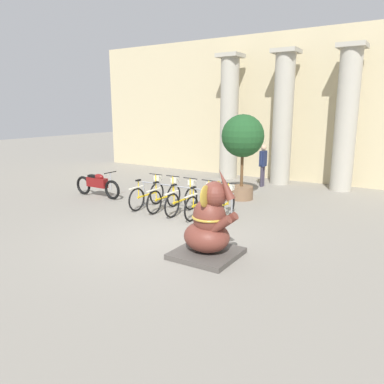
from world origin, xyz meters
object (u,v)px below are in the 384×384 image
Objects in this scene: bicycle_1 at (165,197)px; potted_tree at (243,141)px; bicycle_0 at (148,194)px; bicycle_2 at (182,200)px; bicycle_4 at (221,206)px; bicycle_3 at (201,203)px; person_pedestrian at (263,162)px; motorcycle at (97,184)px; elephant_statue at (209,227)px.

potted_tree is at bearing 62.15° from bicycle_1.
bicycle_0 is 1.00× the size of bicycle_2.
bicycle_2 is 1.00× the size of bicycle_4.
person_pedestrian is at bearing 91.86° from bicycle_3.
person_pedestrian is 2.53m from potted_tree.
bicycle_0 is at bearing -109.92° from person_pedestrian.
bicycle_4 is at bearing -76.79° from potted_tree.
bicycle_4 reaches higher than motorcycle.
potted_tree reaches higher than bicycle_2.
motorcycle is at bearing 156.49° from elephant_statue.
motorcycle is (-2.33, 0.15, 0.04)m from bicycle_0.
potted_tree is (1.96, 2.52, 1.52)m from bicycle_0.
potted_tree reaches higher than person_pedestrian.
bicycle_1 is 1.28m from bicycle_3.
bicycle_2 reaches higher than motorcycle.
elephant_statue is (0.99, -2.38, 0.23)m from bicycle_4.
bicycle_2 is 3.61m from motorcycle.
bicycle_3 and bicycle_4 have the same top height.
potted_tree is (0.20, -2.34, 0.96)m from person_pedestrian.
bicycle_2 is at bearing -1.58° from bicycle_1.
bicycle_3 is 0.64m from bicycle_4.
motorcycle is at bearing 177.91° from bicycle_4.
bicycle_0 is 2.56m from bicycle_4.
elephant_statue reaches higher than bicycle_1.
person_pedestrian is (1.76, 4.86, 0.56)m from bicycle_0.
bicycle_4 is at bearing -80.73° from person_pedestrian.
motorcycle is at bearing 177.65° from bicycle_2.
potted_tree is (-1.59, 4.93, 1.29)m from elephant_statue.
motorcycle is (-3.61, 0.15, 0.04)m from bicycle_2.
potted_tree is at bearing 89.06° from bicycle_3.
potted_tree reaches higher than bicycle_0.
bicycle_1 reaches higher than motorcycle.
person_pedestrian is at bearing 94.87° from potted_tree.
bicycle_0 is 0.60× the size of potted_tree.
person_pedestrian is at bearing 103.82° from elephant_statue.
person_pedestrian reaches higher than bicycle_4.
bicycle_1 is 5.00m from person_pedestrian.
bicycle_0 and bicycle_1 have the same top height.
bicycle_0 is 3.54m from potted_tree.
bicycle_3 is 4.89m from person_pedestrian.
bicycle_0 and bicycle_2 have the same top height.
potted_tree reaches higher than elephant_statue.
bicycle_2 is 4.91m from person_pedestrian.
bicycle_1 is at bearing -2.52° from motorcycle.
motorcycle is (-2.97, 0.13, 0.04)m from bicycle_1.
bicycle_3 is at bearing 0.11° from bicycle_0.
bicycle_0 is 0.82× the size of motorcycle.
bicycle_0 is 4.29m from elephant_statue.
elephant_statue is 1.16× the size of person_pedestrian.
bicycle_4 is at bearing -2.53° from bicycle_3.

